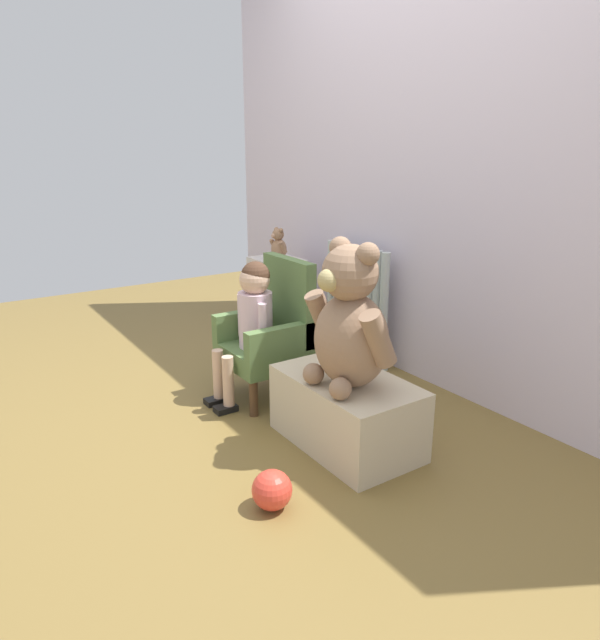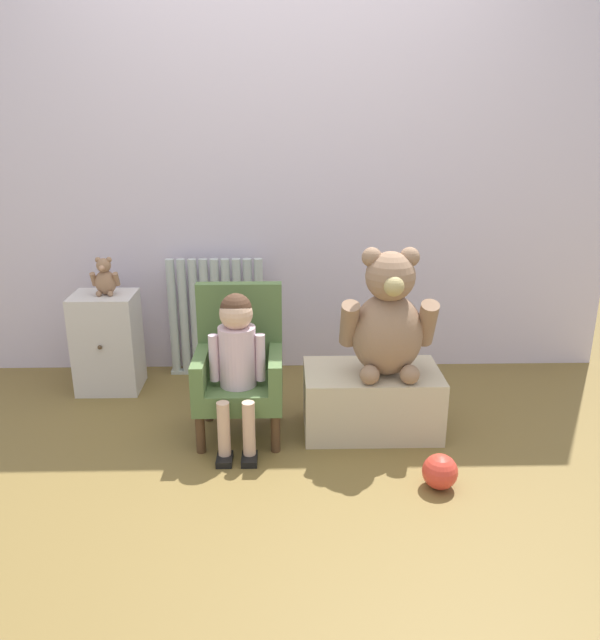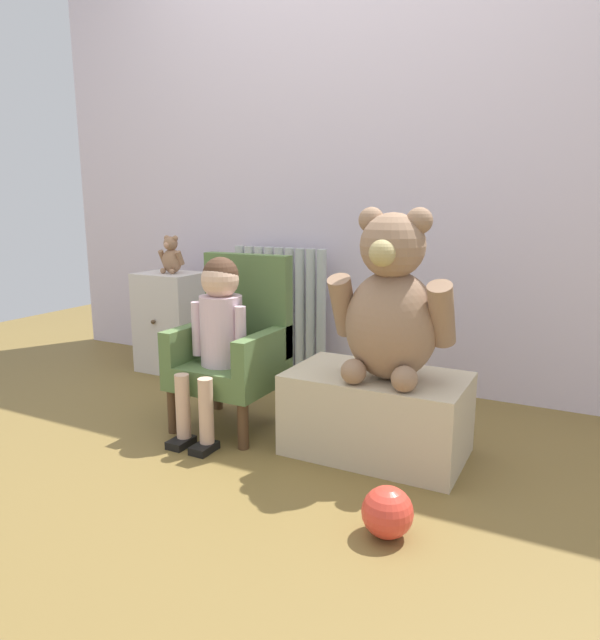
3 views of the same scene
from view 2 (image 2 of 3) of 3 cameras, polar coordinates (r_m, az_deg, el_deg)
ground_plane at (r=2.75m, az=-1.73°, el=-14.05°), size 6.00×6.00×0.00m
back_wall at (r=3.56m, az=-1.81°, el=14.09°), size 3.80×0.05×2.40m
radiator at (r=3.63m, az=-7.65°, el=0.19°), size 0.56×0.05×0.69m
small_dresser at (r=3.58m, az=-17.17°, el=-1.96°), size 0.34×0.29×0.55m
child_armchair at (r=2.96m, az=-5.56°, el=-4.28°), size 0.40×0.37×0.71m
child_figure at (r=2.81m, az=-5.80°, el=-2.69°), size 0.25×0.35×0.72m
low_bench at (r=3.05m, az=6.53°, el=-7.28°), size 0.65×0.39×0.31m
large_teddy_bear at (r=2.87m, az=8.05°, el=-0.04°), size 0.44×0.31×0.60m
small_teddy_bear at (r=3.47m, az=-17.39°, el=3.66°), size 0.15×0.10×0.20m
toy_ball at (r=2.70m, az=12.68°, el=-13.37°), size 0.15×0.15×0.15m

